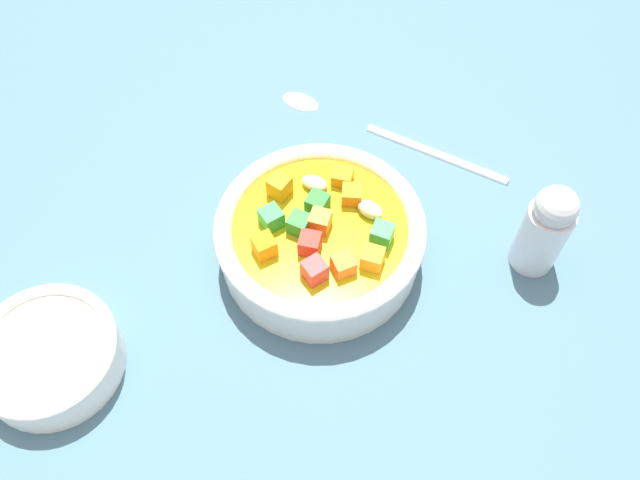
# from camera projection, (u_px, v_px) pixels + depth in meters

# --- Properties ---
(ground_plane) EXTENTS (1.40, 1.40, 0.02)m
(ground_plane) POSITION_uv_depth(u_px,v_px,m) (320.00, 261.00, 0.54)
(ground_plane) COLOR #42667A
(soup_bowl_main) EXTENTS (0.16, 0.16, 0.06)m
(soup_bowl_main) POSITION_uv_depth(u_px,v_px,m) (320.00, 237.00, 0.51)
(soup_bowl_main) COLOR white
(soup_bowl_main) RESTS_ON ground_plane
(spoon) EXTENTS (0.19, 0.14, 0.01)m
(spoon) POSITION_uv_depth(u_px,v_px,m) (383.00, 131.00, 0.60)
(spoon) COLOR silver
(spoon) RESTS_ON ground_plane
(side_bowl_small) EXTENTS (0.10, 0.10, 0.03)m
(side_bowl_small) POSITION_uv_depth(u_px,v_px,m) (49.00, 356.00, 0.47)
(side_bowl_small) COLOR white
(side_bowl_small) RESTS_ON ground_plane
(pepper_shaker) EXTENTS (0.04, 0.04, 0.09)m
(pepper_shaker) POSITION_uv_depth(u_px,v_px,m) (545.00, 229.00, 0.50)
(pepper_shaker) COLOR silver
(pepper_shaker) RESTS_ON ground_plane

